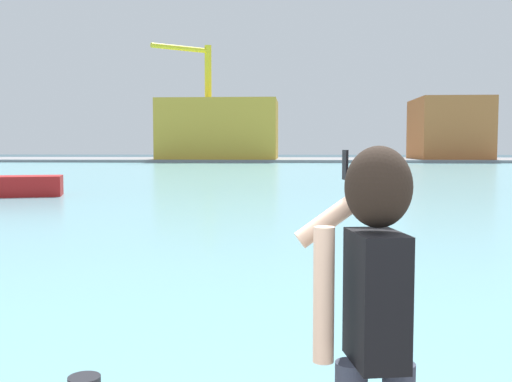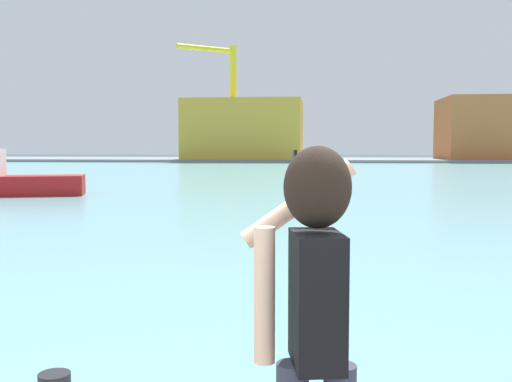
% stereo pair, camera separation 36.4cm
% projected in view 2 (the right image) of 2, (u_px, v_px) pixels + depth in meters
% --- Properties ---
extents(ground_plane, '(220.00, 220.00, 0.00)m').
position_uv_depth(ground_plane, '(319.00, 174.00, 51.69)').
color(ground_plane, '#334751').
extents(harbor_water, '(140.00, 100.00, 0.02)m').
position_uv_depth(harbor_water, '(320.00, 172.00, 53.67)').
color(harbor_water, '#6BA8B2').
rests_on(harbor_water, ground_plane).
extents(far_shore_dock, '(140.00, 20.00, 0.42)m').
position_uv_depth(far_shore_dock, '(321.00, 160.00, 93.31)').
color(far_shore_dock, gray).
rests_on(far_shore_dock, ground_plane).
extents(person_photographer, '(0.53, 0.55, 1.74)m').
position_uv_depth(person_photographer, '(314.00, 307.00, 2.55)').
color(person_photographer, '#2D3342').
rests_on(person_photographer, quay_promenade).
extents(warehouse_left, '(17.29, 12.01, 8.75)m').
position_uv_depth(warehouse_left, '(244.00, 130.00, 91.17)').
color(warehouse_left, gold).
rests_on(warehouse_left, far_shore_dock).
extents(warehouse_right, '(10.06, 13.51, 8.99)m').
position_uv_depth(warehouse_right, '(477.00, 129.00, 89.71)').
color(warehouse_right, '#B26633').
rests_on(warehouse_right, far_shore_dock).
extents(port_crane, '(7.76, 6.39, 16.58)m').
position_uv_depth(port_crane, '(228.00, 92.00, 88.89)').
color(port_crane, yellow).
rests_on(port_crane, far_shore_dock).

